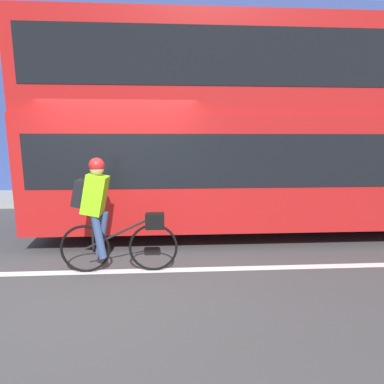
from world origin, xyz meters
The scene contains 7 objects.
ground_plane centered at (0.00, 0.00, 0.00)m, with size 80.00×80.00×0.00m, color #424244.
road_center_line centered at (0.00, 0.17, 0.00)m, with size 50.00×0.14×0.01m, color silver.
sidewalk_curb centered at (0.00, 5.74, 0.06)m, with size 60.00×2.53×0.11m.
building_facade centered at (0.00, 7.16, 3.34)m, with size 60.00×0.30×6.68m.
bus centered at (3.22, 2.18, 2.15)m, with size 9.78×2.60×3.87m.
cyclist_on_bike centered at (-0.07, 0.18, 0.88)m, with size 1.66×0.32×1.64m.
street_sign_post centered at (5.10, 5.61, 1.64)m, with size 0.36×0.09×2.74m.
Camera 1 is at (0.90, -3.95, 1.86)m, focal length 28.00 mm.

